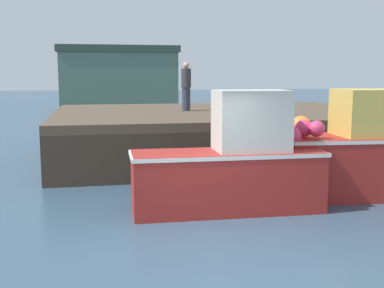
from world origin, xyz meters
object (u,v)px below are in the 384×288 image
fishing_boat_near_left (233,166)px  fishing_boat_near_right (350,153)px  rowboat (377,177)px  dockworker (186,86)px

fishing_boat_near_left → fishing_boat_near_right: fishing_boat_near_left is taller
fishing_boat_near_right → rowboat: bearing=35.7°
fishing_boat_near_right → dockworker: bearing=112.7°
fishing_boat_near_left → dockworker: dockworker is taller
fishing_boat_near_right → rowboat: size_ratio=1.79×
rowboat → dockworker: dockworker is taller
fishing_boat_near_left → rowboat: (4.35, 1.61, -0.76)m
fishing_boat_near_left → fishing_boat_near_right: bearing=12.0°
fishing_boat_near_left → rowboat: bearing=20.4°
fishing_boat_near_left → rowboat: fishing_boat_near_left is taller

